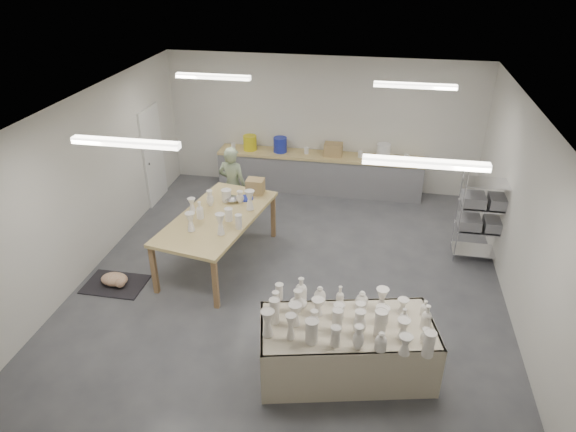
% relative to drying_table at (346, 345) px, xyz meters
% --- Properties ---
extents(room, '(8.00, 8.02, 3.00)m').
position_rel_drying_table_xyz_m(room, '(-1.18, 1.93, 1.61)').
color(room, '#424449').
rests_on(room, ground).
extents(back_counter, '(4.60, 0.60, 1.24)m').
position_rel_drying_table_xyz_m(back_counter, '(-1.08, 5.53, 0.04)').
color(back_counter, tan).
rests_on(back_counter, ground).
extents(wire_shelf, '(0.88, 0.48, 1.80)m').
position_rel_drying_table_xyz_m(wire_shelf, '(2.12, 3.25, 0.47)').
color(wire_shelf, silver).
rests_on(wire_shelf, ground).
extents(drying_table, '(2.43, 1.56, 1.16)m').
position_rel_drying_table_xyz_m(drying_table, '(0.00, 0.00, 0.00)').
color(drying_table, olive).
rests_on(drying_table, ground).
extents(work_table, '(1.68, 2.69, 1.31)m').
position_rel_drying_table_xyz_m(work_table, '(-2.38, 2.36, 0.48)').
color(work_table, tan).
rests_on(work_table, ground).
extents(rug, '(1.00, 0.70, 0.02)m').
position_rel_drying_table_xyz_m(rug, '(-3.98, 1.26, -0.44)').
color(rug, black).
rests_on(rug, ground).
extents(cat, '(0.47, 0.35, 0.20)m').
position_rel_drying_table_xyz_m(cat, '(-3.95, 1.24, -0.33)').
color(cat, white).
rests_on(cat, rug).
extents(potter, '(0.66, 0.50, 1.63)m').
position_rel_drying_table_xyz_m(potter, '(-2.60, 3.78, 0.37)').
color(potter, '#93A882').
rests_on(potter, ground).
extents(red_stool, '(0.42, 0.42, 0.35)m').
position_rel_drying_table_xyz_m(red_stool, '(-2.60, 4.05, -0.14)').
color(red_stool, '#AB2918').
rests_on(red_stool, ground).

